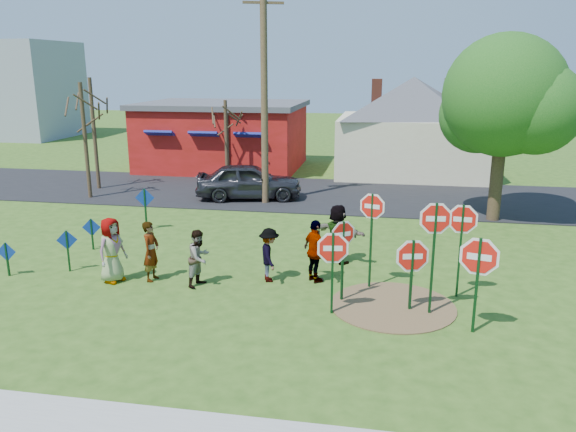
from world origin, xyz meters
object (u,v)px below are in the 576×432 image
(stop_sign_a, at_px, (333,255))
(suv, at_px, (249,181))
(utility_pole, at_px, (264,87))
(leafy_tree, at_px, (507,102))
(stop_sign_c, at_px, (435,233))
(person_a, at_px, (112,250))
(stop_sign_b, at_px, (372,216))
(stop_sign_d, at_px, (462,227))
(person_b, at_px, (151,251))

(stop_sign_a, relative_size, suv, 0.46)
(utility_pole, height_order, leafy_tree, utility_pole)
(stop_sign_c, relative_size, leafy_tree, 0.41)
(person_a, height_order, leafy_tree, leafy_tree)
(stop_sign_b, xyz_separation_m, stop_sign_d, (2.32, -0.21, -0.13))
(utility_pole, bearing_deg, person_b, -97.02)
(stop_sign_c, bearing_deg, person_a, 169.11)
(stop_sign_c, height_order, leafy_tree, leafy_tree)
(stop_sign_c, distance_m, utility_pole, 12.86)
(stop_sign_b, bearing_deg, person_a, -157.18)
(person_a, height_order, person_b, person_a)
(stop_sign_b, xyz_separation_m, suv, (-5.85, 9.84, -1.19))
(person_b, xyz_separation_m, suv, (0.30, 10.35, -0.01))
(leafy_tree, bearing_deg, person_b, -142.10)
(person_b, xyz_separation_m, utility_pole, (1.20, 9.74, 4.21))
(stop_sign_c, xyz_separation_m, suv, (-7.38, 11.31, -1.24))
(person_a, relative_size, suv, 0.39)
(stop_sign_b, height_order, utility_pole, utility_pole)
(stop_sign_c, bearing_deg, suv, 116.63)
(person_a, bearing_deg, stop_sign_d, -66.08)
(leafy_tree, bearing_deg, stop_sign_a, -119.65)
(stop_sign_a, bearing_deg, leafy_tree, 51.29)
(stop_sign_c, relative_size, stop_sign_d, 1.12)
(utility_pole, bearing_deg, stop_sign_a, -69.74)
(stop_sign_b, bearing_deg, leafy_tree, 75.82)
(leafy_tree, bearing_deg, person_a, -143.71)
(stop_sign_a, distance_m, person_a, 6.45)
(person_a, distance_m, utility_pole, 11.08)
(person_b, distance_m, suv, 10.36)
(suv, distance_m, leafy_tree, 11.38)
(stop_sign_d, height_order, person_a, stop_sign_d)
(person_a, xyz_separation_m, suv, (1.35, 10.64, -0.08))
(stop_sign_b, height_order, stop_sign_d, stop_sign_b)
(stop_sign_a, height_order, stop_sign_d, stop_sign_d)
(stop_sign_d, relative_size, person_a, 1.41)
(stop_sign_b, xyz_separation_m, stop_sign_c, (1.53, -1.47, 0.06))
(stop_sign_b, distance_m, utility_pole, 10.90)
(person_b, distance_m, utility_pole, 10.68)
(suv, height_order, leafy_tree, leafy_tree)
(stop_sign_c, height_order, person_b, stop_sign_c)
(leafy_tree, bearing_deg, stop_sign_c, -108.67)
(stop_sign_d, distance_m, person_a, 9.59)
(utility_pole, relative_size, leafy_tree, 1.34)
(leafy_tree, bearing_deg, utility_pole, 172.46)
(person_a, relative_size, person_b, 1.08)
(stop_sign_a, xyz_separation_m, person_b, (-5.29, 1.34, -0.65))
(stop_sign_a, height_order, stop_sign_c, stop_sign_c)
(stop_sign_a, xyz_separation_m, stop_sign_b, (0.86, 1.85, 0.52))
(stop_sign_a, distance_m, stop_sign_d, 3.60)
(stop_sign_b, distance_m, suv, 11.51)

